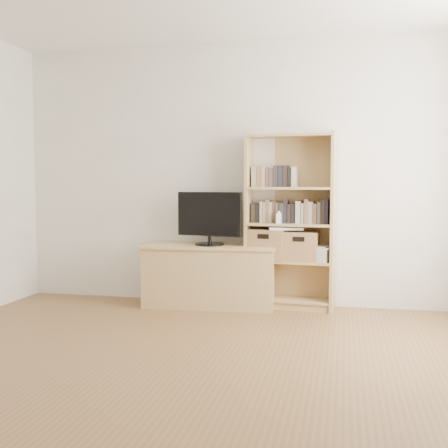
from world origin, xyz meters
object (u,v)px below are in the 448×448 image
(bookshelf, at_px, (290,221))
(baby_monitor, at_px, (279,218))
(basket_right, at_px, (300,246))
(laptop, at_px, (285,228))
(television, at_px, (210,218))
(tv_stand, at_px, (210,277))
(basket_left, at_px, (267,244))

(bookshelf, relative_size, baby_monitor, 17.37)
(basket_right, bearing_deg, laptop, -174.39)
(television, distance_m, laptop, 0.74)
(tv_stand, xyz_separation_m, bookshelf, (0.78, 0.09, 0.55))
(basket_right, relative_size, laptop, 1.05)
(tv_stand, height_order, basket_right, basket_right)
(basket_left, bearing_deg, laptop, -3.27)
(laptop, bearing_deg, basket_right, -8.61)
(bookshelf, height_order, basket_right, bookshelf)
(bookshelf, distance_m, television, 0.78)
(basket_left, bearing_deg, baby_monitor, -32.21)
(basket_left, bearing_deg, television, -163.99)
(basket_left, relative_size, basket_right, 1.07)
(baby_monitor, xyz_separation_m, basket_left, (-0.12, 0.10, -0.26))
(tv_stand, height_order, television, television)
(basket_left, xyz_separation_m, laptop, (0.18, -0.03, 0.16))
(basket_left, height_order, basket_right, basket_left)
(bookshelf, relative_size, basket_right, 5.00)
(bookshelf, xyz_separation_m, laptop, (-0.04, -0.02, -0.07))
(tv_stand, xyz_separation_m, basket_right, (0.88, 0.08, 0.32))
(tv_stand, relative_size, basket_left, 3.52)
(bookshelf, bearing_deg, television, -169.62)
(tv_stand, bearing_deg, laptop, 1.82)
(laptop, bearing_deg, bookshelf, 12.62)
(tv_stand, relative_size, bookshelf, 0.75)
(laptop, bearing_deg, baby_monitor, -141.63)
(tv_stand, bearing_deg, television, 0.00)
(bookshelf, xyz_separation_m, basket_right, (0.10, -0.01, -0.24))
(bookshelf, distance_m, basket_right, 0.26)
(basket_left, height_order, laptop, laptop)
(bookshelf, distance_m, basket_left, 0.32)
(tv_stand, height_order, laptop, laptop)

